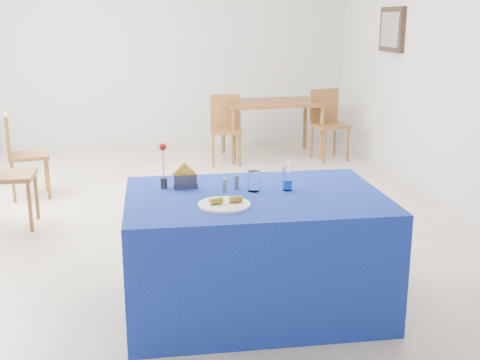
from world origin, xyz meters
The scene contains 17 objects.
floor centered at (0.00, 0.00, 0.00)m, with size 7.00×7.00×0.00m, color beige.
room_shell centered at (0.00, 0.00, 1.75)m, with size 7.00×7.00×7.00m.
picture_frame centered at (2.47, 1.60, 1.70)m, with size 0.06×0.64×0.52m, color black.
picture_art centered at (2.44, 1.60, 1.70)m, with size 0.02×0.52×0.40m, color #998C66.
plate centered at (0.02, -2.02, 0.77)m, with size 0.31×0.31×0.01m, color white.
drinking_glass centered at (0.25, -1.73, 0.82)m, with size 0.08×0.08×0.13m, color white.
salt_shaker centered at (0.06, -1.73, 0.80)m, with size 0.03×0.03×0.09m, color slate.
pepper_shaker centered at (0.15, -1.65, 0.80)m, with size 0.03×0.03×0.09m, color #5E5E62.
blue_table centered at (0.24, -1.80, 0.38)m, with size 1.60×1.10×0.76m.
water_bottle centered at (0.46, -1.74, 0.83)m, with size 0.06×0.06×0.21m.
napkin_holder centered at (-0.18, -1.60, 0.81)m, with size 0.16×0.06×0.17m.
rose_vase centered at (-0.31, -1.58, 0.90)m, with size 0.05×0.05×0.30m.
oak_table centered at (1.23, 2.58, 0.68)m, with size 1.33×0.91×0.76m.
chair_bg_left centered at (0.57, 2.29, 0.51)m, with size 0.43×0.43×0.88m.
chair_bg_right centered at (1.94, 2.32, 0.53)m, with size 0.49×0.49×0.92m.
chair_win_b centered at (-1.74, 1.01, 0.52)m, with size 0.48×0.48×0.89m.
banana_pieces centered at (0.03, -2.02, 0.79)m, with size 0.20×0.07×0.04m.
Camera 1 is at (-0.38, -5.34, 1.81)m, focal length 45.00 mm.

